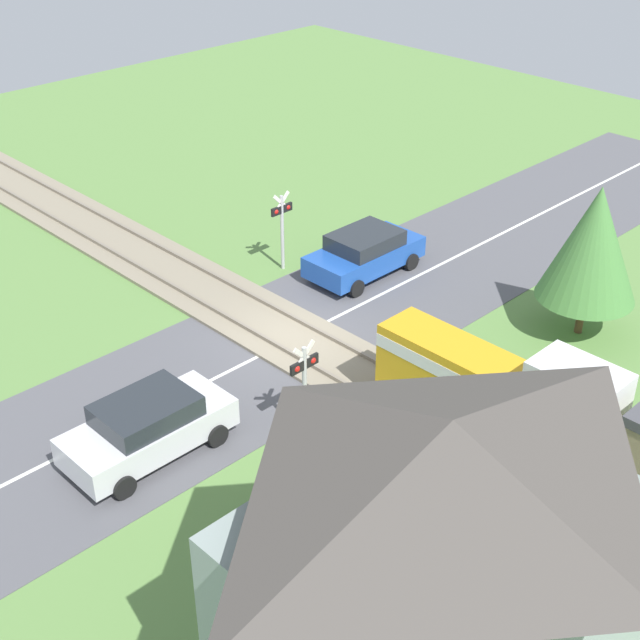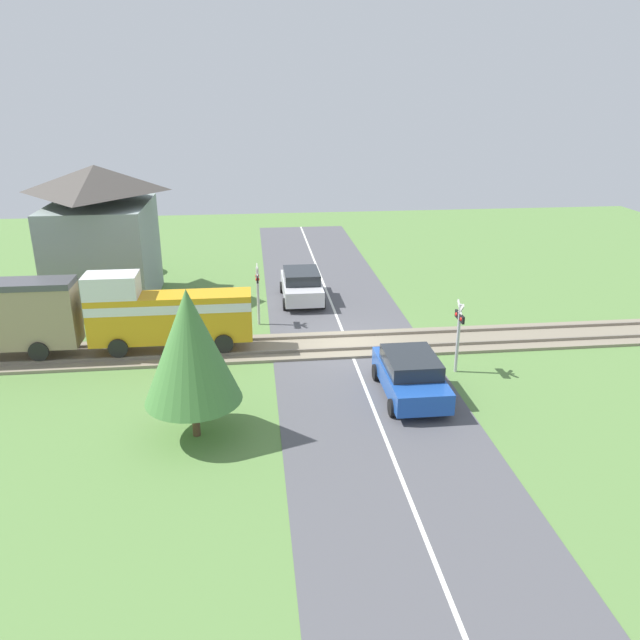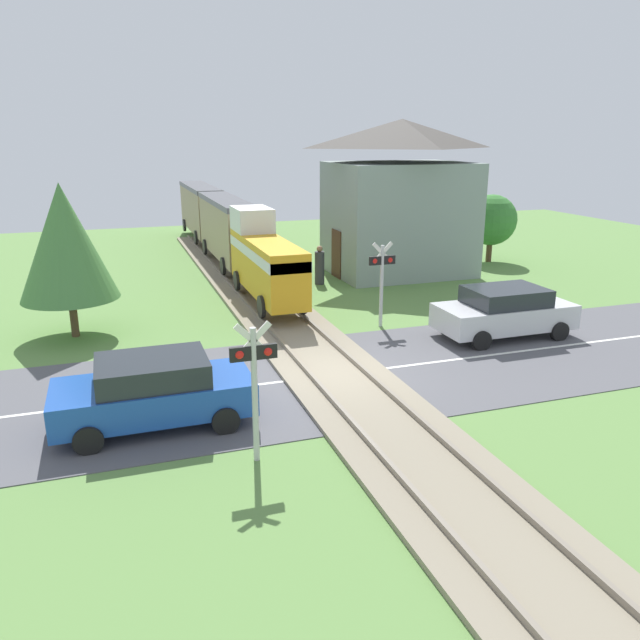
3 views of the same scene
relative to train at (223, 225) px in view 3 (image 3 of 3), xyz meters
name	(u,v)px [view 3 (image 3 of 3)]	position (x,y,z in m)	size (l,w,h in m)	color
ground_plane	(335,376)	(0.00, -15.69, -1.89)	(60.00, 60.00, 0.00)	#5B8442
road_surface	(335,375)	(0.00, -15.69, -1.88)	(48.00, 6.40, 0.02)	#515156
track_bed	(335,373)	(0.00, -15.69, -1.82)	(2.80, 48.00, 0.24)	gray
train	(223,225)	(0.00, 0.00, 0.00)	(1.58, 23.08, 3.18)	gold
car_near_crossing	(154,390)	(-4.70, -17.13, -1.08)	(4.22, 2.06, 1.53)	#1E4CA8
car_far_side	(504,311)	(6.17, -14.25, -1.07)	(4.26, 2.05, 1.57)	silver
crossing_signal_west_approach	(254,373)	(-2.97, -19.36, -0.07)	(0.90, 0.18, 2.82)	#B7B7B7
crossing_signal_east_approach	(382,272)	(2.97, -12.02, -0.07)	(0.90, 0.18, 2.82)	#B7B7B7
station_building	(399,200)	(7.14, -4.57, 1.40)	(6.42, 5.02, 6.76)	gray
pedestrian_by_station	(320,267)	(3.02, -5.59, -1.14)	(0.41, 0.41, 1.64)	#333338
tree_by_station	(491,220)	(12.62, -3.67, 0.18)	(2.48, 2.48, 3.32)	brown
tree_roadside_hedge	(65,242)	(-6.58, -9.90, 1.11)	(2.94, 2.94, 4.77)	brown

